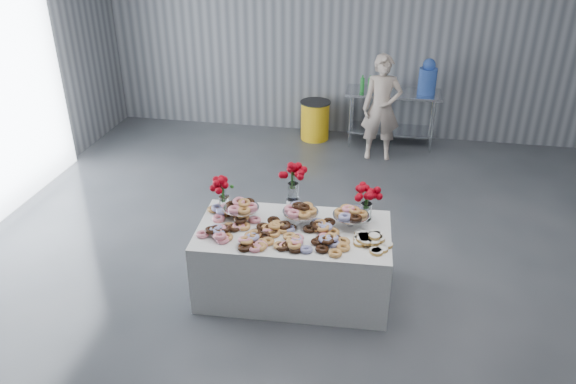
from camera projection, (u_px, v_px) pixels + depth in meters
The scene contains 16 objects.
ground at pixel (295, 286), 5.93m from camera, with size 9.00×9.00×0.00m, color #35383C.
room_walls at pixel (267, 30), 4.80m from camera, with size 8.04×9.04×4.02m.
display_table at pixel (293, 261), 5.69m from camera, with size 1.90×1.00×0.75m, color white.
prep_table at pixel (392, 108), 9.06m from camera, with size 1.50×0.60×0.90m.
donut_mounds at pixel (293, 228), 5.45m from camera, with size 1.80×0.80×0.09m, color #DBA050, non-canonical shape.
cake_stand_left at pixel (241, 206), 5.65m from camera, with size 0.36×0.36×0.17m.
cake_stand_mid at pixel (301, 210), 5.58m from camera, with size 0.36×0.36×0.17m.
cake_stand_right at pixel (351, 213), 5.52m from camera, with size 0.36×0.36×0.17m.
danish_pile at pixel (371, 238), 5.27m from camera, with size 0.48×0.48×0.11m, color silver, non-canonical shape.
bouquet_left at pixel (223, 187), 5.68m from camera, with size 0.26×0.26×0.42m.
bouquet_right at pixel (367, 193), 5.56m from camera, with size 0.26×0.26×0.42m.
bouquet_center at pixel (293, 179), 5.65m from camera, with size 0.26×0.26×0.57m.
water_jug at pixel (428, 78), 8.73m from camera, with size 0.28×0.28×0.55m.
drink_bottles at pixel (374, 84), 8.83m from camera, with size 0.54×0.08×0.27m, color #268C33, non-canonical shape.
person at pixel (382, 108), 8.50m from camera, with size 0.59×0.39×1.62m, color #CC8C93.
trash_barrel at pixel (315, 120), 9.41m from camera, with size 0.51×0.51×0.65m.
Camera 1 is at (0.82, -4.71, 3.65)m, focal length 35.00 mm.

